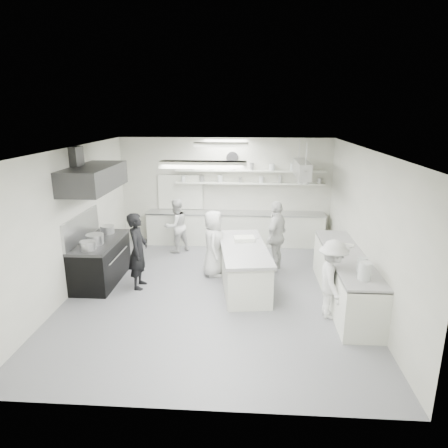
# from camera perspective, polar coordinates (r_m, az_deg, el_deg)

# --- Properties ---
(floor) EXTENTS (6.00, 7.00, 0.02)m
(floor) POSITION_cam_1_polar(r_m,az_deg,el_deg) (8.62, -1.30, -9.71)
(floor) COLOR slate
(floor) RESTS_ON ground
(ceiling) EXTENTS (6.00, 7.00, 0.02)m
(ceiling) POSITION_cam_1_polar(r_m,az_deg,el_deg) (7.80, -1.45, 10.72)
(ceiling) COLOR white
(ceiling) RESTS_ON wall_back
(wall_back) EXTENTS (6.00, 0.04, 3.00)m
(wall_back) POSITION_cam_1_polar(r_m,az_deg,el_deg) (11.47, 0.19, 4.79)
(wall_back) COLOR beige
(wall_back) RESTS_ON floor
(wall_front) EXTENTS (6.00, 0.04, 3.00)m
(wall_front) POSITION_cam_1_polar(r_m,az_deg,el_deg) (4.83, -5.14, -11.45)
(wall_front) COLOR beige
(wall_front) RESTS_ON floor
(wall_left) EXTENTS (0.04, 7.00, 3.00)m
(wall_left) POSITION_cam_1_polar(r_m,az_deg,el_deg) (8.86, -21.08, 0.35)
(wall_left) COLOR beige
(wall_left) RESTS_ON floor
(wall_right) EXTENTS (0.04, 7.00, 3.00)m
(wall_right) POSITION_cam_1_polar(r_m,az_deg,el_deg) (8.37, 19.55, -0.38)
(wall_right) COLOR beige
(wall_right) RESTS_ON floor
(stove) EXTENTS (0.80, 1.80, 0.90)m
(stove) POSITION_cam_1_polar(r_m,az_deg,el_deg) (9.37, -17.21, -5.23)
(stove) COLOR black
(stove) RESTS_ON floor
(exhaust_hood) EXTENTS (0.85, 2.00, 0.50)m
(exhaust_hood) POSITION_cam_1_polar(r_m,az_deg,el_deg) (8.89, -18.21, 6.29)
(exhaust_hood) COLOR #363637
(exhaust_hood) RESTS_ON wall_left
(back_counter) EXTENTS (5.00, 0.60, 0.92)m
(back_counter) POSITION_cam_1_polar(r_m,az_deg,el_deg) (11.42, 1.59, -0.65)
(back_counter) COLOR silver
(back_counter) RESTS_ON floor
(shelf_lower) EXTENTS (4.20, 0.26, 0.04)m
(shelf_lower) POSITION_cam_1_polar(r_m,az_deg,el_deg) (11.28, 3.72, 5.85)
(shelf_lower) COLOR silver
(shelf_lower) RESTS_ON wall_back
(shelf_upper) EXTENTS (4.20, 0.26, 0.04)m
(shelf_upper) POSITION_cam_1_polar(r_m,az_deg,el_deg) (11.22, 3.75, 7.61)
(shelf_upper) COLOR silver
(shelf_upper) RESTS_ON wall_back
(pass_through_window) EXTENTS (1.30, 0.04, 1.00)m
(pass_through_window) POSITION_cam_1_polar(r_m,az_deg,el_deg) (11.62, -6.25, 4.58)
(pass_through_window) COLOR black
(pass_through_window) RESTS_ON wall_back
(wall_clock) EXTENTS (0.32, 0.05, 0.32)m
(wall_clock) POSITION_cam_1_polar(r_m,az_deg,el_deg) (11.28, 1.21, 9.47)
(wall_clock) COLOR white
(wall_clock) RESTS_ON wall_back
(right_counter) EXTENTS (0.74, 3.30, 0.94)m
(right_counter) POSITION_cam_1_polar(r_m,az_deg,el_deg) (8.43, 16.95, -7.45)
(right_counter) COLOR silver
(right_counter) RESTS_ON floor
(pot_rack) EXTENTS (0.30, 1.60, 0.40)m
(pot_rack) POSITION_cam_1_polar(r_m,az_deg,el_deg) (10.32, 11.06, 7.74)
(pot_rack) COLOR #B1B1B3
(pot_rack) RESTS_ON ceiling
(light_fixture_front) EXTENTS (1.30, 0.25, 0.10)m
(light_fixture_front) POSITION_cam_1_polar(r_m,az_deg,el_deg) (6.03, -3.00, 8.50)
(light_fixture_front) COLOR silver
(light_fixture_front) RESTS_ON ceiling
(light_fixture_rear) EXTENTS (1.30, 0.25, 0.10)m
(light_fixture_rear) POSITION_cam_1_polar(r_m,az_deg,el_deg) (9.59, -0.45, 11.28)
(light_fixture_rear) COLOR silver
(light_fixture_rear) RESTS_ON ceiling
(prep_island) EXTENTS (1.19, 2.45, 0.87)m
(prep_island) POSITION_cam_1_polar(r_m,az_deg,el_deg) (8.72, 2.81, -6.23)
(prep_island) COLOR silver
(prep_island) RESTS_ON floor
(stove_pot) EXTENTS (0.38, 0.38, 0.26)m
(stove_pot) POSITION_cam_1_polar(r_m,az_deg,el_deg) (8.99, -18.00, -2.21)
(stove_pot) COLOR #B1B1B3
(stove_pot) RESTS_ON stove
(cook_stove) EXTENTS (0.41, 0.61, 1.66)m
(cook_stove) POSITION_cam_1_polar(r_m,az_deg,el_deg) (8.72, -12.21, -3.78)
(cook_stove) COLOR black
(cook_stove) RESTS_ON floor
(cook_back) EXTENTS (0.90, 0.89, 1.46)m
(cook_back) POSITION_cam_1_polar(r_m,az_deg,el_deg) (10.79, -6.86, -0.26)
(cook_back) COLOR silver
(cook_back) RESTS_ON floor
(cook_island_left) EXTENTS (0.51, 0.77, 1.55)m
(cook_island_left) POSITION_cam_1_polar(r_m,az_deg,el_deg) (9.17, -1.51, -2.79)
(cook_island_left) COLOR silver
(cook_island_left) RESTS_ON floor
(cook_island_right) EXTENTS (0.81, 1.08, 1.71)m
(cook_island_right) POSITION_cam_1_polar(r_m,az_deg,el_deg) (9.52, 7.49, -1.72)
(cook_island_right) COLOR silver
(cook_island_right) RESTS_ON floor
(cook_right) EXTENTS (0.56, 0.97, 1.49)m
(cook_right) POSITION_cam_1_polar(r_m,az_deg,el_deg) (7.61, 15.21, -7.66)
(cook_right) COLOR silver
(cook_right) RESTS_ON floor
(bowl_island_a) EXTENTS (0.29, 0.29, 0.06)m
(bowl_island_a) POSITION_cam_1_polar(r_m,az_deg,el_deg) (9.17, 4.38, -2.03)
(bowl_island_a) COLOR #B1B1B3
(bowl_island_a) RESTS_ON prep_island
(bowl_island_b) EXTENTS (0.23, 0.23, 0.06)m
(bowl_island_b) POSITION_cam_1_polar(r_m,az_deg,el_deg) (8.82, 2.45, -2.74)
(bowl_island_b) COLOR silver
(bowl_island_b) RESTS_ON prep_island
(bowl_right) EXTENTS (0.31, 0.31, 0.06)m
(bowl_right) POSITION_cam_1_polar(r_m,az_deg,el_deg) (8.78, 17.35, -3.07)
(bowl_right) COLOR silver
(bowl_right) RESTS_ON right_counter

